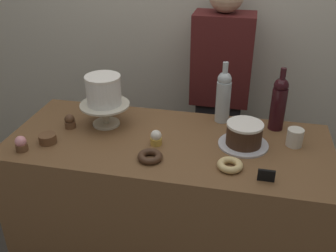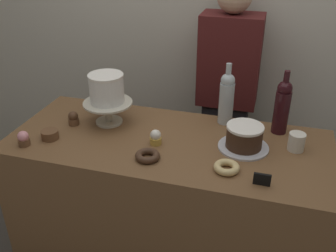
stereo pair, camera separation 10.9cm
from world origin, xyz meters
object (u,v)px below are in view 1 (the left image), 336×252
chocolate_round_cake (244,134)px  cake_stand_pedestal (105,110)px  donut_chocolate (150,156)px  white_layer_cake (103,90)px  cupcake_strawberry (21,144)px  cupcake_vanilla (156,138)px  donut_glazed (230,165)px  price_sign_chalkboard (266,175)px  coffee_cup_ceramic (295,137)px  wine_bottle_clear (223,96)px  wine_bottle_dark_red (279,103)px  cupcake_chocolate (70,121)px  barista_figure (219,102)px  cookie_stack (48,139)px

chocolate_round_cake → cake_stand_pedestal: bearing=175.0°
donut_chocolate → white_layer_cake: bearing=138.3°
chocolate_round_cake → cupcake_strawberry: size_ratio=2.30×
white_layer_cake → cupcake_vanilla: white_layer_cake is taller
cupcake_vanilla → donut_glazed: size_ratio=0.66×
white_layer_cake → price_sign_chalkboard: bearing=-22.0°
chocolate_round_cake → coffee_cup_ceramic: bearing=12.5°
wine_bottle_clear → cupcake_strawberry: wine_bottle_clear is taller
cupcake_vanilla → coffee_cup_ceramic: coffee_cup_ceramic is taller
cupcake_vanilla → wine_bottle_dark_red: bearing=27.1°
coffee_cup_ceramic → chocolate_round_cake: bearing=-167.5°
white_layer_cake → donut_chocolate: bearing=-41.7°
cupcake_vanilla → cupcake_chocolate: size_ratio=1.00×
cake_stand_pedestal → price_sign_chalkboard: bearing=-22.0°
wine_bottle_dark_red → barista_figure: barista_figure is taller
cupcake_vanilla → chocolate_round_cake: bearing=10.9°
wine_bottle_dark_red → cupcake_chocolate: bearing=-168.2°
chocolate_round_cake → wine_bottle_dark_red: 0.27m
white_layer_cake → cupcake_chocolate: (-0.17, -0.07, -0.16)m
cupcake_chocolate → donut_chocolate: 0.52m
wine_bottle_clear → cookie_stack: bearing=-152.8°
donut_chocolate → coffee_cup_ceramic: 0.69m
chocolate_round_cake → cookie_stack: size_ratio=2.03×
white_layer_cake → chocolate_round_cake: size_ratio=1.05×
wine_bottle_clear → cake_stand_pedestal: bearing=-163.6°
wine_bottle_clear → cupcake_strawberry: 1.02m
white_layer_cake → cupcake_strawberry: (-0.29, -0.33, -0.16)m
wine_bottle_clear → cookie_stack: (-0.80, -0.41, -0.12)m
price_sign_chalkboard → cupcake_vanilla: bearing=159.8°
donut_chocolate → cookie_stack: 0.52m
white_layer_cake → cookie_stack: size_ratio=2.13×
chocolate_round_cake → barista_figure: size_ratio=0.11×
cookie_stack → price_sign_chalkboard: (1.02, -0.09, 0.00)m
cupcake_vanilla → cupcake_chocolate: 0.48m
white_layer_cake → wine_bottle_clear: 0.61m
cupcake_chocolate → wine_bottle_clear: bearing=17.9°
wine_bottle_dark_red → price_sign_chalkboard: (-0.05, -0.47, -0.12)m
wine_bottle_clear → white_layer_cake: bearing=-163.6°
chocolate_round_cake → cupcake_strawberry: chocolate_round_cake is taller
chocolate_round_cake → cupcake_chocolate: 0.88m
cupcake_vanilla → donut_chocolate: 0.14m
cupcake_chocolate → price_sign_chalkboard: 1.02m
wine_bottle_clear → donut_chocolate: wine_bottle_clear is taller
white_layer_cake → coffee_cup_ceramic: bearing=-0.6°
cupcake_chocolate → coffee_cup_ceramic: bearing=3.1°
cupcake_chocolate → coffee_cup_ceramic: size_ratio=0.87×
cupcake_chocolate → donut_chocolate: bearing=-23.1°
barista_figure → chocolate_round_cake: bearing=-75.3°
price_sign_chalkboard → cupcake_strawberry: bearing=179.9°
wine_bottle_dark_red → coffee_cup_ceramic: size_ratio=3.83×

